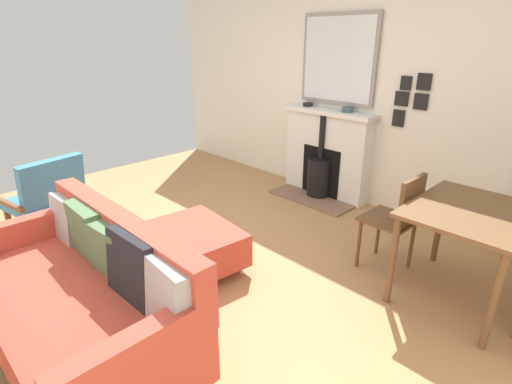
% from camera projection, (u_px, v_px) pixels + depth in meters
% --- Properties ---
extents(ground_plane, '(4.97, 5.89, 0.01)m').
position_uv_depth(ground_plane, '(174.00, 262.00, 3.54)').
color(ground_plane, '#A87A4C').
extents(wall_left, '(0.12, 5.89, 2.70)m').
position_uv_depth(wall_left, '(343.00, 85.00, 4.66)').
color(wall_left, silver).
rests_on(wall_left, ground).
extents(fireplace, '(0.61, 1.21, 1.08)m').
position_uv_depth(fireplace, '(325.00, 158.00, 4.87)').
color(fireplace, brown).
rests_on(fireplace, ground).
extents(mirror_over_mantel, '(0.04, 1.00, 1.00)m').
position_uv_depth(mirror_over_mantel, '(338.00, 60.00, 4.52)').
color(mirror_over_mantel, gray).
extents(mantel_bowl_near, '(0.13, 0.13, 0.04)m').
position_uv_depth(mantel_bowl_near, '(308.00, 104.00, 4.88)').
color(mantel_bowl_near, black).
rests_on(mantel_bowl_near, fireplace).
extents(mantel_bowl_far, '(0.13, 0.13, 0.06)m').
position_uv_depth(mantel_bowl_far, '(347.00, 109.00, 4.49)').
color(mantel_bowl_far, '#334C56').
rests_on(mantel_bowl_far, fireplace).
extents(sofa, '(0.87, 1.80, 0.85)m').
position_uv_depth(sofa, '(84.00, 296.00, 2.47)').
color(sofa, '#B2B2B7').
rests_on(sofa, ground).
extents(ottoman, '(0.71, 0.88, 0.37)m').
position_uv_depth(ottoman, '(195.00, 244.00, 3.38)').
color(ottoman, '#B2B2B7').
rests_on(ottoman, ground).
extents(armchair_accent, '(0.77, 0.70, 0.86)m').
position_uv_depth(armchair_accent, '(47.00, 195.00, 3.78)').
color(armchair_accent, brown).
rests_on(armchair_accent, ground).
extents(dining_table, '(0.95, 0.77, 0.75)m').
position_uv_depth(dining_table, '(469.00, 223.00, 2.83)').
color(dining_table, brown).
rests_on(dining_table, ground).
extents(dining_chair_near_fireplace, '(0.41, 0.41, 0.88)m').
position_uv_depth(dining_chair_near_fireplace, '(398.00, 216.00, 3.22)').
color(dining_chair_near_fireplace, brown).
rests_on(dining_chair_near_fireplace, ground).
extents(photo_gallery_row, '(0.02, 0.35, 0.56)m').
position_uv_depth(photo_gallery_row, '(410.00, 98.00, 4.05)').
color(photo_gallery_row, black).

